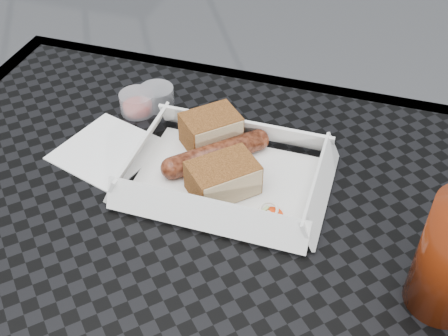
# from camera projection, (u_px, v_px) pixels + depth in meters

# --- Properties ---
(patio_table) EXTENTS (0.80, 0.80, 0.74)m
(patio_table) POSITION_uv_depth(u_px,v_px,m) (165.00, 302.00, 0.66)
(patio_table) COLOR black
(patio_table) RESTS_ON ground
(food_tray) EXTENTS (0.22, 0.15, 0.00)m
(food_tray) POSITION_uv_depth(u_px,v_px,m) (226.00, 179.00, 0.71)
(food_tray) COLOR white
(food_tray) RESTS_ON patio_table
(bratwurst) EXTENTS (0.12, 0.12, 0.03)m
(bratwurst) POSITION_uv_depth(u_px,v_px,m) (216.00, 154.00, 0.72)
(bratwurst) COLOR maroon
(bratwurst) RESTS_ON food_tray
(bread_near) EXTENTS (0.09, 0.09, 0.05)m
(bread_near) POSITION_uv_depth(u_px,v_px,m) (211.00, 130.00, 0.74)
(bread_near) COLOR brown
(bread_near) RESTS_ON food_tray
(bread_far) EXTENTS (0.09, 0.09, 0.04)m
(bread_far) POSITION_uv_depth(u_px,v_px,m) (223.00, 178.00, 0.68)
(bread_far) COLOR brown
(bread_far) RESTS_ON food_tray
(veg_garnish) EXTENTS (0.03, 0.03, 0.00)m
(veg_garnish) POSITION_uv_depth(u_px,v_px,m) (269.00, 220.00, 0.65)
(veg_garnish) COLOR #F63B0A
(veg_garnish) RESTS_ON food_tray
(napkin) EXTENTS (0.15, 0.15, 0.00)m
(napkin) POSITION_uv_depth(u_px,v_px,m) (108.00, 151.00, 0.75)
(napkin) COLOR white
(napkin) RESTS_ON patio_table
(condiment_cup_sauce) EXTENTS (0.05, 0.05, 0.03)m
(condiment_cup_sauce) POSITION_uv_depth(u_px,v_px,m) (137.00, 103.00, 0.81)
(condiment_cup_sauce) COLOR maroon
(condiment_cup_sauce) RESTS_ON patio_table
(condiment_cup_empty) EXTENTS (0.05, 0.05, 0.03)m
(condiment_cup_empty) POSITION_uv_depth(u_px,v_px,m) (157.00, 97.00, 0.82)
(condiment_cup_empty) COLOR silver
(condiment_cup_empty) RESTS_ON patio_table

